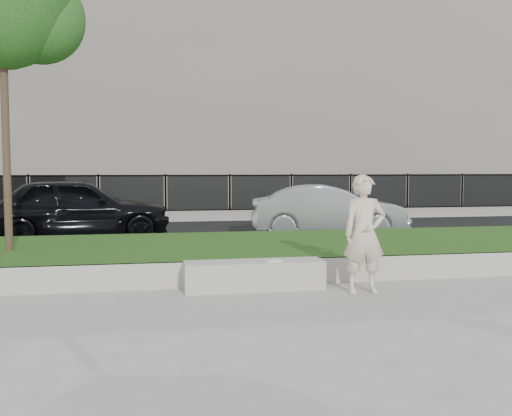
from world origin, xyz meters
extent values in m
plane|color=gray|center=(0.00, 0.00, 0.00)|extent=(90.00, 90.00, 0.00)
cube|color=#12340D|center=(0.00, 3.00, 0.20)|extent=(34.00, 4.00, 0.40)
cube|color=#A5A39B|center=(0.00, 1.04, 0.20)|extent=(34.00, 0.08, 0.40)
cube|color=black|center=(0.00, 8.50, 0.02)|extent=(34.00, 7.00, 0.04)
cube|color=gray|center=(0.00, 13.00, 0.06)|extent=(34.00, 3.00, 0.12)
cube|color=slate|center=(0.00, 12.00, 0.24)|extent=(32.00, 0.30, 0.24)
cube|color=black|center=(0.00, 12.00, 0.87)|extent=(32.00, 0.04, 1.50)
cube|color=black|center=(0.00, 12.00, 1.57)|extent=(32.00, 0.05, 0.05)
cube|color=black|center=(0.00, 12.00, 0.37)|extent=(32.00, 0.05, 0.05)
cube|color=slate|center=(0.00, 20.00, 5.00)|extent=(34.00, 10.00, 10.00)
cube|color=#A5A39B|center=(0.37, 0.77, 0.21)|extent=(2.09, 0.52, 0.43)
imported|color=beige|center=(1.90, 0.25, 0.86)|extent=(0.64, 0.43, 1.72)
cube|color=beige|center=(0.63, 0.66, 0.44)|extent=(0.28, 0.24, 0.03)
cylinder|color=#38281C|center=(-3.55, 2.86, 3.18)|extent=(0.13, 0.13, 5.57)
sphere|color=#174519|center=(-3.00, 3.08, 4.41)|extent=(1.56, 1.56, 1.56)
imported|color=black|center=(-2.95, 7.23, 0.82)|extent=(4.78, 2.39, 1.57)
imported|color=gray|center=(3.48, 6.80, 0.71)|extent=(4.22, 2.05, 1.33)
camera|label=1|loc=(-1.18, -7.54, 1.81)|focal=40.00mm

